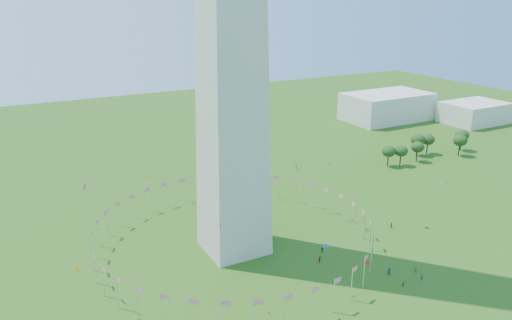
{
  "coord_description": "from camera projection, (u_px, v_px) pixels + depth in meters",
  "views": [
    {
      "loc": [
        -57.11,
        -69.47,
        71.96
      ],
      "look_at": [
        -0.69,
        35.0,
        32.21
      ],
      "focal_mm": 35.0,
      "sensor_mm": 36.0,
      "label": 1
    }
  ],
  "objects": [
    {
      "name": "flag_ring",
      "position": [
        234.0,
        235.0,
        146.83
      ],
      "size": [
        80.24,
        80.24,
        9.0
      ],
      "color": "silver",
      "rests_on": "ground"
    },
    {
      "name": "gov_building_east_a",
      "position": [
        387.0,
        107.0,
        296.75
      ],
      "size": [
        50.0,
        30.0,
        16.0
      ],
      "primitive_type": "cube",
      "color": "beige",
      "rests_on": "ground"
    },
    {
      "name": "gov_building_east_b",
      "position": [
        474.0,
        113.0,
        290.37
      ],
      "size": [
        35.0,
        25.0,
        12.0
      ],
      "primitive_type": "cube",
      "color": "beige",
      "rests_on": "ground"
    },
    {
      "name": "crowd",
      "position": [
        358.0,
        318.0,
        114.72
      ],
      "size": [
        103.65,
        76.4,
        2.01
      ],
      "color": "#173B1F",
      "rests_on": "ground"
    },
    {
      "name": "kites_aloft",
      "position": [
        349.0,
        221.0,
        124.32
      ],
      "size": [
        110.16,
        67.79,
        33.06
      ],
      "color": "blue",
      "rests_on": "ground"
    },
    {
      "name": "tree_line_east",
      "position": [
        428.0,
        148.0,
        228.46
      ],
      "size": [
        53.37,
        15.95,
        10.34
      ],
      "color": "#264F1A",
      "rests_on": "ground"
    }
  ]
}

